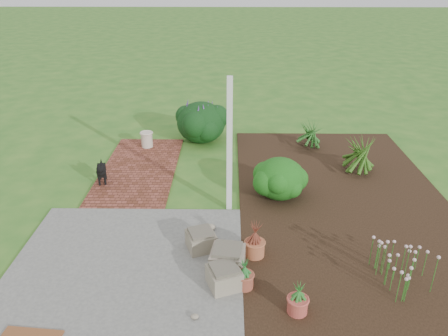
{
  "coord_description": "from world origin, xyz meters",
  "views": [
    {
      "loc": [
        0.3,
        -6.96,
        4.19
      ],
      "look_at": [
        0.2,
        0.4,
        0.7
      ],
      "focal_mm": 35.0,
      "sensor_mm": 36.0,
      "label": 1
    }
  ],
  "objects_px": {
    "stone_trough_near": "(224,278)",
    "cream_ceramic_urn": "(147,140)",
    "black_dog": "(101,170)",
    "evergreen_shrub": "(280,177)"
  },
  "relations": [
    {
      "from": "stone_trough_near",
      "to": "cream_ceramic_urn",
      "type": "height_order",
      "value": "cream_ceramic_urn"
    },
    {
      "from": "stone_trough_near",
      "to": "evergreen_shrub",
      "type": "height_order",
      "value": "evergreen_shrub"
    },
    {
      "from": "black_dog",
      "to": "evergreen_shrub",
      "type": "xyz_separation_m",
      "value": [
        3.59,
        -0.49,
        0.11
      ]
    },
    {
      "from": "evergreen_shrub",
      "to": "stone_trough_near",
      "type": "bearing_deg",
      "value": -111.38
    },
    {
      "from": "stone_trough_near",
      "to": "black_dog",
      "type": "xyz_separation_m",
      "value": [
        -2.56,
        3.13,
        0.14
      ]
    },
    {
      "from": "cream_ceramic_urn",
      "to": "evergreen_shrub",
      "type": "height_order",
      "value": "evergreen_shrub"
    },
    {
      "from": "evergreen_shrub",
      "to": "cream_ceramic_urn",
      "type": "bearing_deg",
      "value": 140.71
    },
    {
      "from": "black_dog",
      "to": "evergreen_shrub",
      "type": "height_order",
      "value": "evergreen_shrub"
    },
    {
      "from": "stone_trough_near",
      "to": "evergreen_shrub",
      "type": "xyz_separation_m",
      "value": [
        1.03,
        2.64,
        0.26
      ]
    },
    {
      "from": "stone_trough_near",
      "to": "cream_ceramic_urn",
      "type": "relative_size",
      "value": 1.16
    }
  ]
}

